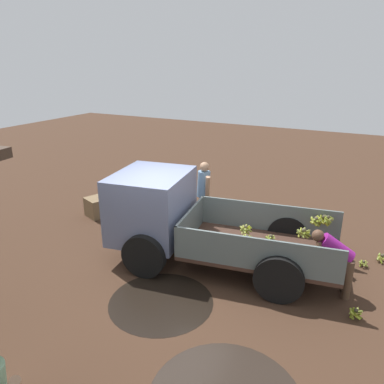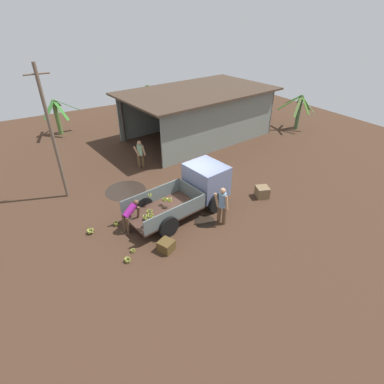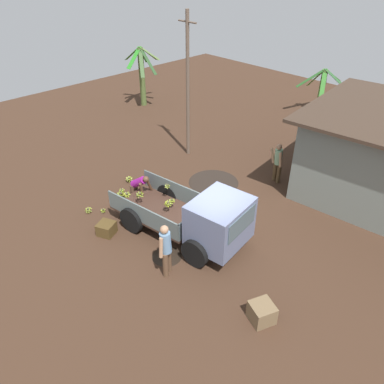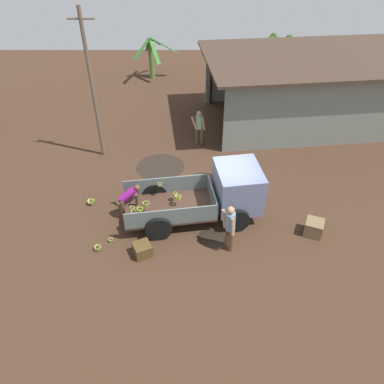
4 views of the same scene
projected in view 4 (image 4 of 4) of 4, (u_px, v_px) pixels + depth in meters
ground at (220, 206)px, 13.88m from camera, size 36.00×36.00×0.00m
mud_patch_0 at (211, 238)px, 12.56m from camera, size 0.93×0.93×0.01m
mud_patch_1 at (160, 167)px, 15.86m from camera, size 2.03×2.03×0.01m
mud_patch_2 at (204, 187)px, 14.78m from camera, size 1.89×1.89×0.01m
cargo_truck at (223, 192)px, 12.94m from camera, size 4.88×2.59×1.88m
warehouse_shed at (319, 74)px, 17.86m from camera, size 10.72×7.23×3.22m
utility_pole at (92, 87)px, 14.72m from camera, size 0.98×0.15×6.09m
banana_palm_0 at (288, 53)px, 23.32m from camera, size 1.97×2.64×2.46m
banana_palm_2 at (151, 57)px, 22.85m from camera, size 2.61×2.33×2.48m
banana_palm_5 at (272, 50)px, 23.98m from camera, size 2.52×2.64×2.32m
person_foreground_visitor at (230, 226)px, 11.61m from camera, size 0.52×0.61×1.74m
person_worker_loading at (128, 199)px, 13.00m from camera, size 0.80×0.71×1.27m
person_bystander_near_shed at (199, 126)px, 16.77m from camera, size 0.69×0.41×1.67m
banana_bunch_on_ground_0 at (98, 247)px, 12.07m from camera, size 0.24×0.25×0.20m
banana_bunch_on_ground_1 at (119, 202)px, 13.85m from camera, size 0.23×0.23×0.20m
banana_bunch_on_ground_2 at (91, 201)px, 13.87m from camera, size 0.27×0.28×0.23m
banana_bunch_on_ground_3 at (111, 239)px, 12.39m from camera, size 0.20×0.20×0.15m
wooden_crate_0 at (142, 249)px, 11.87m from camera, size 0.70×0.70×0.42m
wooden_crate_1 at (314, 228)px, 12.58m from camera, size 0.75×0.75×0.53m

